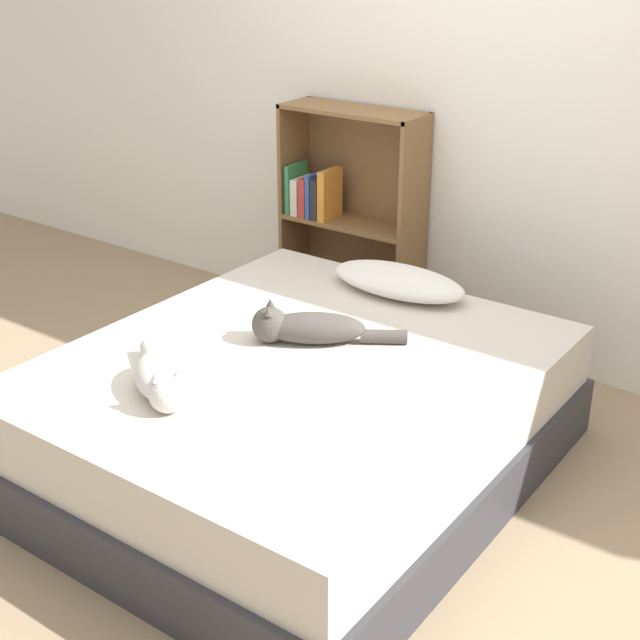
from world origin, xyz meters
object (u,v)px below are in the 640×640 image
at_px(cat_dark, 306,327).
at_px(bookshelf, 350,216).
at_px(pillow, 398,281).
at_px(bed, 298,416).
at_px(cat_light, 162,378).

height_order(cat_dark, bookshelf, bookshelf).
xyz_separation_m(pillow, cat_dark, (-0.03, -0.61, 0.01)).
xyz_separation_m(bed, bookshelf, (-0.61, 1.24, 0.34)).
height_order(pillow, cat_dark, cat_dark).
relative_size(pillow, bookshelf, 0.55).
bearing_deg(pillow, cat_light, -98.25).
relative_size(cat_light, bookshelf, 0.40).
height_order(bed, cat_light, cat_light).
bearing_deg(bed, cat_dark, 114.52).
bearing_deg(cat_light, cat_dark, 111.92).
height_order(pillow, cat_light, cat_light).
distance_m(bed, pillow, 0.79).
relative_size(bed, cat_dark, 3.61).
bearing_deg(cat_dark, bookshelf, -97.02).
bearing_deg(cat_light, pillow, 117.31).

